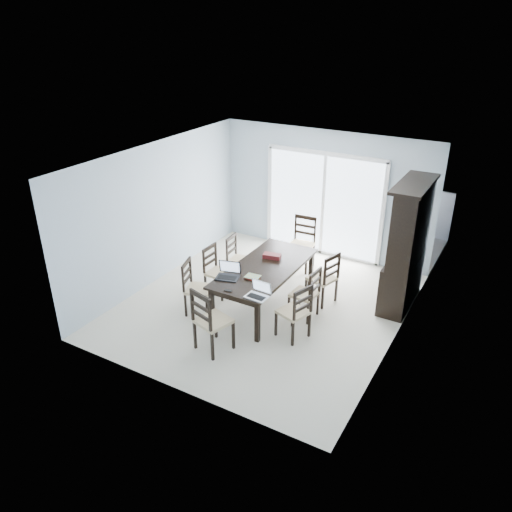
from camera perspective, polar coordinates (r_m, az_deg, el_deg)
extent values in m
plane|color=beige|center=(8.78, 1.00, -5.60)|extent=(5.00, 5.00, 0.00)
plane|color=white|center=(7.75, 1.15, 11.02)|extent=(5.00, 5.00, 0.00)
cube|color=#A2B4C1|center=(10.30, 7.83, 7.02)|extent=(4.50, 0.02, 2.60)
cube|color=#A2B4C1|center=(9.39, -11.10, 4.88)|extent=(0.02, 5.00, 2.60)
cube|color=#A2B4C1|center=(7.48, 16.37, -1.33)|extent=(0.02, 5.00, 2.60)
cube|color=gray|center=(11.66, 9.33, 2.08)|extent=(4.50, 2.00, 0.10)
cube|color=#99999E|center=(12.33, 11.22, 6.25)|extent=(4.50, 0.06, 1.10)
cube|color=black|center=(8.43, 1.04, -1.36)|extent=(1.00, 2.20, 0.04)
cube|color=black|center=(8.45, 1.03, -1.72)|extent=(0.88, 2.08, 0.10)
cube|color=black|center=(8.07, -5.06, -5.94)|extent=(0.07, 0.07, 0.69)
cube|color=black|center=(7.69, 0.16, -7.60)|extent=(0.07, 0.07, 0.69)
cube|color=black|center=(9.56, 1.70, -0.46)|extent=(0.07, 0.07, 0.69)
cube|color=black|center=(9.24, 6.29, -1.61)|extent=(0.07, 0.07, 0.69)
cube|color=black|center=(9.01, 16.25, -2.78)|extent=(0.45, 1.30, 0.85)
cube|color=black|center=(8.56, 17.33, 3.51)|extent=(0.38, 1.30, 1.30)
cube|color=black|center=(8.34, 17.74, 7.84)|extent=(0.50, 1.38, 0.05)
cube|color=black|center=(8.21, 15.31, 2.85)|extent=(0.02, 0.36, 1.18)
cube|color=black|center=(8.59, 16.07, 3.78)|extent=(0.02, 0.36, 1.18)
cube|color=black|center=(8.98, 16.77, 4.64)|extent=(0.02, 0.36, 1.18)
cube|color=silver|center=(10.37, 7.70, 5.68)|extent=(2.40, 0.02, 2.10)
cube|color=white|center=(10.03, 8.04, 11.51)|extent=(2.52, 0.05, 0.08)
cube|color=white|center=(10.35, 7.67, 5.66)|extent=(0.06, 0.05, 2.10)
cube|color=white|center=(10.75, 7.35, 0.52)|extent=(2.52, 0.05, 0.05)
cube|color=black|center=(8.74, -7.23, -4.40)|extent=(0.04, 0.04, 0.42)
cube|color=black|center=(8.45, -8.04, -5.62)|extent=(0.04, 0.04, 0.42)
cube|color=black|center=(8.64, -4.90, -4.68)|extent=(0.04, 0.04, 0.42)
cube|color=black|center=(8.34, -5.64, -5.94)|extent=(0.04, 0.04, 0.42)
cube|color=beige|center=(8.42, -6.53, -3.79)|extent=(0.51, 0.51, 0.05)
cube|color=black|center=(9.26, -4.45, -2.47)|extent=(0.03, 0.03, 0.41)
cube|color=black|center=(9.01, -5.78, -3.39)|extent=(0.03, 0.03, 0.41)
cube|color=black|center=(9.07, -2.62, -3.04)|extent=(0.03, 0.03, 0.41)
cube|color=black|center=(8.82, -3.92, -3.99)|extent=(0.03, 0.03, 0.41)
cube|color=beige|center=(8.93, -4.24, -1.95)|extent=(0.41, 0.41, 0.05)
cube|color=black|center=(9.71, -2.21, -1.04)|extent=(0.03, 0.03, 0.39)
cube|color=black|center=(9.44, -3.20, -1.89)|extent=(0.03, 0.03, 0.39)
cube|color=black|center=(9.56, -0.39, -1.46)|extent=(0.03, 0.03, 0.39)
cube|color=black|center=(9.29, -1.34, -2.33)|extent=(0.03, 0.03, 0.39)
cube|color=beige|center=(9.40, -1.81, -0.49)|extent=(0.40, 0.40, 0.05)
cube|color=black|center=(7.69, 4.22, -8.91)|extent=(0.04, 0.04, 0.42)
cube|color=black|center=(7.91, 6.11, -7.87)|extent=(0.04, 0.04, 0.42)
cube|color=black|center=(7.90, 2.29, -7.78)|extent=(0.04, 0.04, 0.42)
cube|color=black|center=(8.12, 4.19, -6.81)|extent=(0.04, 0.04, 0.42)
cube|color=beige|center=(7.78, 4.26, -6.40)|extent=(0.52, 0.52, 0.05)
cube|color=black|center=(8.21, 5.95, -6.57)|extent=(0.03, 0.03, 0.40)
cube|color=black|center=(8.48, 7.08, -5.47)|extent=(0.03, 0.03, 0.40)
cube|color=black|center=(8.35, 3.77, -5.87)|extent=(0.03, 0.03, 0.40)
cube|color=black|center=(8.62, 4.96, -4.81)|extent=(0.03, 0.03, 0.40)
cube|color=beige|center=(8.30, 5.50, -4.34)|extent=(0.42, 0.42, 0.05)
cube|color=black|center=(8.64, 7.61, -4.78)|extent=(0.04, 0.04, 0.43)
cube|color=black|center=(8.91, 9.14, -3.90)|extent=(0.04, 0.04, 0.43)
cube|color=black|center=(8.84, 5.72, -3.90)|extent=(0.04, 0.04, 0.43)
cube|color=black|center=(9.10, 7.26, -3.07)|extent=(0.04, 0.04, 0.43)
cube|color=beige|center=(8.76, 7.52, -2.55)|extent=(0.51, 0.51, 0.05)
cube|color=black|center=(7.66, -6.99, -8.98)|extent=(0.05, 0.05, 0.46)
cube|color=black|center=(7.39, -5.01, -10.32)|extent=(0.05, 0.05, 0.46)
cube|color=black|center=(7.87, -4.62, -7.83)|extent=(0.05, 0.05, 0.46)
cube|color=black|center=(7.61, -2.61, -9.07)|extent=(0.05, 0.05, 0.46)
cube|color=beige|center=(7.48, -4.88, -7.41)|extent=(0.56, 0.56, 0.05)
cube|color=black|center=(10.07, 6.59, 0.07)|extent=(0.04, 0.04, 0.46)
cube|color=black|center=(10.20, 4.43, 0.51)|extent=(0.04, 0.04, 0.46)
cube|color=black|center=(9.72, 5.76, -0.87)|extent=(0.04, 0.04, 0.46)
cube|color=black|center=(9.85, 3.53, -0.41)|extent=(0.04, 0.04, 0.46)
cube|color=beige|center=(9.85, 5.14, 1.19)|extent=(0.48, 0.48, 0.05)
cube|color=black|center=(8.07, -3.29, -2.48)|extent=(0.42, 0.34, 0.02)
cube|color=silver|center=(8.01, -3.31, -1.69)|extent=(0.32, 0.13, 0.19)
cube|color=silver|center=(7.52, 0.07, -4.71)|extent=(0.35, 0.25, 0.02)
cube|color=silver|center=(7.46, 0.07, -3.93)|extent=(0.30, 0.06, 0.18)
cube|color=maroon|center=(8.05, -0.44, -2.46)|extent=(0.23, 0.18, 0.03)
cube|color=gold|center=(8.04, -0.38, -2.36)|extent=(0.25, 0.20, 0.01)
cube|color=black|center=(7.71, -3.21, -3.97)|extent=(0.13, 0.08, 0.01)
cube|color=#52101B|center=(8.71, 1.84, 0.00)|extent=(0.33, 0.21, 0.08)
cube|color=brown|center=(11.91, 5.38, 5.21)|extent=(1.78, 1.61, 0.82)
cube|color=gray|center=(11.76, 5.47, 7.20)|extent=(1.83, 1.66, 0.05)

